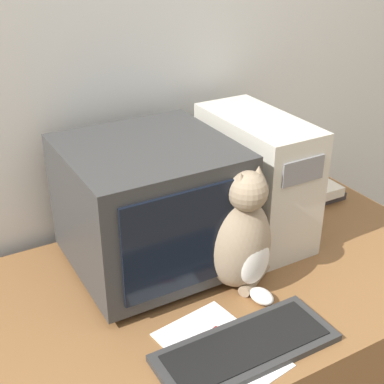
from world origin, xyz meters
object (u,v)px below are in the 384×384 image
(book_stack, at_px, (314,188))
(pen, at_px, (196,343))
(crt_monitor, at_px, (150,206))
(cat, at_px, (240,238))
(keyboard, at_px, (246,347))
(computer_tower, at_px, (255,177))

(book_stack, xyz_separation_m, pen, (-0.78, -0.47, -0.03))
(crt_monitor, xyz_separation_m, book_stack, (0.72, 0.11, -0.17))
(cat, height_order, book_stack, cat)
(keyboard, distance_m, pen, 0.12)
(computer_tower, bearing_deg, pen, -139.30)
(pen, bearing_deg, computer_tower, 40.70)
(pen, bearing_deg, book_stack, 31.11)
(crt_monitor, distance_m, keyboard, 0.48)
(crt_monitor, height_order, book_stack, crt_monitor)
(crt_monitor, height_order, pen, crt_monitor)
(computer_tower, bearing_deg, crt_monitor, -179.42)
(crt_monitor, relative_size, computer_tower, 1.05)
(computer_tower, bearing_deg, cat, -133.56)
(keyboard, bearing_deg, computer_tower, 53.07)
(cat, distance_m, pen, 0.31)
(computer_tower, xyz_separation_m, cat, (-0.20, -0.21, -0.05))
(computer_tower, distance_m, cat, 0.30)
(pen, bearing_deg, crt_monitor, 81.17)
(keyboard, height_order, pen, keyboard)
(crt_monitor, height_order, cat, crt_monitor)
(computer_tower, xyz_separation_m, book_stack, (0.35, 0.10, -0.17))
(computer_tower, height_order, pen, computer_tower)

